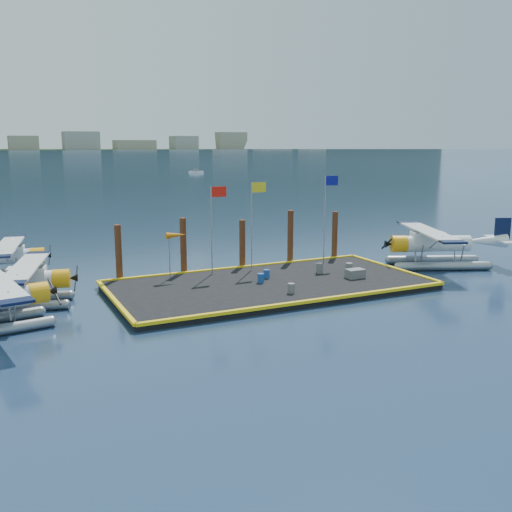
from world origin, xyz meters
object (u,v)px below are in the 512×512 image
Objects in this scene: piling_2 at (242,246)px; flagpole_yellow at (254,212)px; drum_5 at (267,274)px; piling_1 at (183,248)px; drum_2 at (349,268)px; flagpole_red at (214,216)px; seaplane_d at (433,246)px; seaplane_b at (21,283)px; flagpole_blue at (327,206)px; piling_4 at (335,237)px; crate at (355,273)px; drum_4 at (320,268)px; piling_0 at (119,255)px; drum_1 at (291,288)px; seaplane_c at (3,259)px; piling_3 at (290,239)px; windsock at (176,236)px; drum_0 at (261,278)px.

flagpole_yellow is at bearing -82.79° from piling_2.
piling_1 is at bearing 135.70° from drum_5.
flagpole_red reaches higher than drum_2.
seaplane_b is at bearing 108.62° from seaplane_d.
piling_4 is (1.80, 1.60, -2.69)m from flagpole_blue.
crate is at bearing 124.65° from seaplane_d.
seaplane_b is at bearing -172.65° from piling_4.
drum_4 is at bearing -28.11° from piling_1.
piling_4 is at bearing 0.00° from piling_0.
flagpole_yellow is (0.76, 6.78, 3.81)m from drum_1.
drum_5 is 0.10× the size of flagpole_red.
crate is 0.31× the size of piling_2.
seaplane_c is at bearing 154.58° from drum_4.
drum_2 is (21.14, -2.12, -0.67)m from seaplane_b.
piling_3 reaches higher than seaplane_c.
seaplane_d is 2.57× the size of piling_4.
piling_2 is 0.95× the size of piling_4.
drum_2 is 0.21× the size of windsock.
flagpole_yellow is (15.48, 1.40, 3.12)m from seaplane_b.
crate is at bearing -25.50° from windsock.
drum_5 is 7.95m from flagpole_blue.
flagpole_blue is at bearing -6.01° from piling_0.
piling_4 is at bearing 71.11° from seaplane_d.
drum_1 is 9.37m from piling_1.
flagpole_blue is at bearing 88.24° from seaplane_d.
windsock reaches higher than drum_1.
seaplane_c is 21.90m from drum_4.
flagpole_red is at bearing 134.98° from drum_5.
piling_1 is at bearing 180.00° from piling_4.
flagpole_red reaches higher than crate.
flagpole_yellow reaches higher than seaplane_c.
drum_4 is (4.90, 0.73, 0.04)m from drum_0.
drum_1 is 0.09× the size of flagpole_blue.
crate is at bearing -112.27° from piling_4.
piling_4 reaches higher than drum_5.
piling_2 is (0.56, 8.38, 1.20)m from drum_1.
seaplane_d is 9.79m from drum_4.
crate is at bearing -58.72° from drum_4.
flagpole_yellow reaches higher than drum_1.
drum_2 is at bearing -31.93° from flagpole_yellow.
drum_2 is at bearing -18.23° from drum_4.
piling_4 is at bearing 88.05° from seaplane_c.
drum_0 is at bearing -133.39° from drum_5.
flagpole_red is at bearing -171.57° from piling_4.
crate is at bearing -25.32° from piling_0.
windsock is at bearing 180.00° from flagpole_blue.
piling_3 is (6.79, 1.60, -2.25)m from flagpole_red.
drum_0 is 0.19× the size of windsock.
flagpole_red is 0.92× the size of flagpole_blue.
piling_0 is at bearing 155.27° from windsock.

